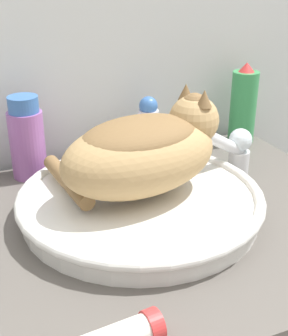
{
  "coord_description": "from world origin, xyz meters",
  "views": [
    {
      "loc": [
        -0.23,
        -0.34,
        1.25
      ],
      "look_at": [
        0.05,
        0.32,
        0.92
      ],
      "focal_mm": 50.0,
      "sensor_mm": 36.0,
      "label": 1
    }
  ],
  "objects_px": {
    "faucet": "(236,150)",
    "spray_bottle_trigger": "(243,105)",
    "cat": "(145,149)",
    "mouthwash_bottle": "(27,139)",
    "deodorant_stick": "(148,127)"
  },
  "relations": [
    {
      "from": "cat",
      "to": "faucet",
      "type": "height_order",
      "value": "cat"
    },
    {
      "from": "cat",
      "to": "faucet",
      "type": "xyz_separation_m",
      "value": [
        0.23,
        0.06,
        -0.06
      ]
    },
    {
      "from": "deodorant_stick",
      "to": "spray_bottle_trigger",
      "type": "xyz_separation_m",
      "value": [
        0.25,
        0.0,
        0.02
      ]
    },
    {
      "from": "cat",
      "to": "faucet",
      "type": "relative_size",
      "value": 2.44
    },
    {
      "from": "deodorant_stick",
      "to": "faucet",
      "type": "bearing_deg",
      "value": -55.42
    },
    {
      "from": "cat",
      "to": "mouthwash_bottle",
      "type": "bearing_deg",
      "value": 113.2
    },
    {
      "from": "cat",
      "to": "deodorant_stick",
      "type": "xyz_separation_m",
      "value": [
        0.11,
        0.23,
        -0.05
      ]
    },
    {
      "from": "cat",
      "to": "faucet",
      "type": "bearing_deg",
      "value": 3.05
    },
    {
      "from": "cat",
      "to": "mouthwash_bottle",
      "type": "relative_size",
      "value": 1.86
    },
    {
      "from": "spray_bottle_trigger",
      "to": "cat",
      "type": "bearing_deg",
      "value": -146.94
    },
    {
      "from": "mouthwash_bottle",
      "to": "cat",
      "type": "bearing_deg",
      "value": -55.17
    },
    {
      "from": "cat",
      "to": "deodorant_stick",
      "type": "height_order",
      "value": "cat"
    },
    {
      "from": "faucet",
      "to": "spray_bottle_trigger",
      "type": "relative_size",
      "value": 0.67
    },
    {
      "from": "mouthwash_bottle",
      "to": "faucet",
      "type": "bearing_deg",
      "value": -24.03
    },
    {
      "from": "faucet",
      "to": "spray_bottle_trigger",
      "type": "xyz_separation_m",
      "value": [
        0.13,
        0.17,
        0.03
      ]
    }
  ]
}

